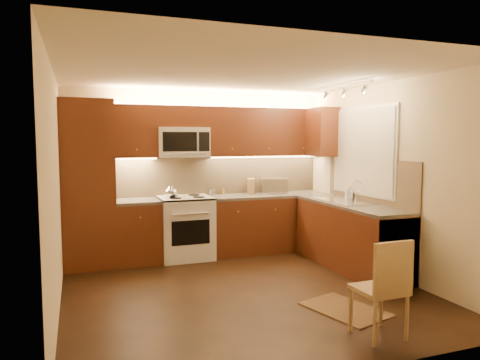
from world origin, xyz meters
name	(u,v)px	position (x,y,z in m)	size (l,w,h in m)	color
floor	(244,291)	(0.00, 0.00, 0.00)	(4.00, 4.00, 0.01)	black
ceiling	(244,73)	(0.00, 0.00, 2.50)	(4.00, 4.00, 0.01)	beige
wall_back	(199,172)	(0.00, 2.00, 1.25)	(4.00, 0.01, 2.50)	beige
wall_front	(341,210)	(0.00, -2.00, 1.25)	(4.00, 0.01, 2.50)	beige
wall_left	(55,191)	(-2.00, 0.00, 1.25)	(0.01, 4.00, 2.50)	beige
wall_right	(389,179)	(2.00, 0.00, 1.25)	(0.01, 4.00, 2.50)	beige
pantry	(88,184)	(-1.65, 1.70, 1.15)	(0.70, 0.60, 2.30)	#4E2010
base_cab_back_left	(138,233)	(-0.99, 1.70, 0.43)	(0.62, 0.60, 0.86)	#4E2010
counter_back_left	(137,201)	(-0.99, 1.70, 0.88)	(0.62, 0.60, 0.04)	#3C3A37
base_cab_back_right	(268,224)	(1.04, 1.70, 0.43)	(1.92, 0.60, 0.86)	#4E2010
counter_back_right	(268,195)	(1.04, 1.70, 0.88)	(1.92, 0.60, 0.04)	#3C3A37
base_cab_right	(350,237)	(1.70, 0.40, 0.43)	(0.60, 2.00, 0.86)	#4E2010
counter_right	(351,205)	(1.70, 0.40, 0.88)	(0.60, 2.00, 0.04)	#3C3A37
dishwasher	(383,249)	(1.70, -0.30, 0.43)	(0.58, 0.60, 0.84)	silver
backsplash_back	(221,175)	(0.35, 1.99, 1.20)	(3.30, 0.02, 0.60)	tan
backsplash_right	(369,180)	(1.99, 0.40, 1.20)	(0.02, 2.00, 0.60)	tan
upper_cab_back_left	(135,131)	(-0.99, 1.82, 1.88)	(0.62, 0.35, 0.75)	#4E2010
upper_cab_back_right	(265,132)	(1.04, 1.82, 1.88)	(1.92, 0.35, 0.75)	#4E2010
upper_cab_bridge	(182,117)	(-0.30, 1.82, 2.09)	(0.76, 0.35, 0.31)	#4E2010
upper_cab_right_corner	(322,132)	(1.82, 1.40, 1.88)	(0.35, 0.50, 0.75)	#4E2010
stove	(185,228)	(-0.30, 1.68, 0.46)	(0.76, 0.65, 0.92)	silver
microwave	(182,142)	(-0.30, 1.81, 1.72)	(0.76, 0.38, 0.44)	silver
window_frame	(363,151)	(1.99, 0.55, 1.60)	(0.03, 1.44, 1.24)	silver
window_blinds	(362,151)	(1.97, 0.55, 1.60)	(0.02, 1.36, 1.16)	silver
sink	(345,196)	(1.70, 0.55, 0.98)	(0.52, 0.86, 0.15)	silver
faucet	(356,190)	(1.88, 0.55, 1.05)	(0.20, 0.04, 0.30)	silver
track_light_bar	(344,86)	(1.55, 0.40, 2.46)	(0.04, 1.20, 0.03)	silver
kettle	(171,191)	(-0.52, 1.61, 1.03)	(0.18, 0.18, 0.21)	silver
toaster_oven	(274,186)	(1.17, 1.78, 1.02)	(0.41, 0.30, 0.24)	silver
knife_block	(251,186)	(0.80, 1.84, 1.02)	(0.11, 0.18, 0.24)	olive
spice_jar_a	(214,192)	(0.22, 1.94, 0.95)	(0.04, 0.04, 0.09)	silver
spice_jar_b	(222,191)	(0.36, 1.93, 0.95)	(0.04, 0.04, 0.09)	olive
spice_jar_c	(211,193)	(0.14, 1.83, 0.95)	(0.05, 0.05, 0.09)	silver
spice_jar_d	(223,192)	(0.37, 1.94, 0.94)	(0.04, 0.04, 0.09)	#A56D31
soap_bottle	(349,192)	(1.92, 0.78, 1.00)	(0.09, 0.09, 0.20)	silver
rug	(345,309)	(0.78, -0.90, 0.01)	(0.56, 0.84, 0.01)	black
dining_chair	(379,287)	(0.71, -1.53, 0.45)	(0.40, 0.40, 0.90)	olive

